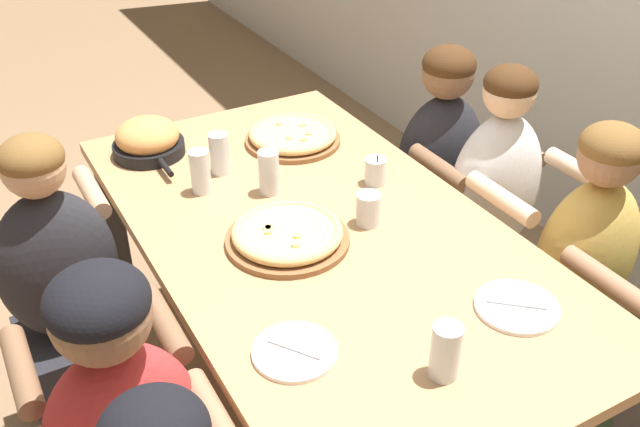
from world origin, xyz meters
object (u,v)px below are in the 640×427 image
object	(u,v)px
pizza_board_second	(293,136)
empty_plate_b	(517,307)
skillet_bowl	(148,140)
diner_far_center	(489,232)
drinking_glass_e	(269,174)
pizza_board_main	(287,235)
drinking_glass_d	(219,156)
diner_far_midleft	(436,195)
diner_far_midright	(576,300)
drinking_glass_c	(368,210)
drinking_glass_a	(200,174)
empty_plate_a	(294,351)
cocktail_glass_blue	(375,172)
drinking_glass_b	(445,354)
diner_near_midleft	(69,311)

from	to	relation	value
pizza_board_second	empty_plate_b	size ratio (longest dim) A/B	1.61
skillet_bowl	diner_far_center	bearing A→B (deg)	56.10
pizza_board_second	empty_plate_b	world-z (taller)	pizza_board_second
empty_plate_b	drinking_glass_e	distance (m)	0.89
pizza_board_main	drinking_glass_d	world-z (taller)	drinking_glass_d
empty_plate_b	drinking_glass_d	distance (m)	1.10
diner_far_midleft	diner_far_midright	bearing A→B (deg)	90.00
pizza_board_second	empty_plate_b	xyz separation A→B (m)	(1.11, 0.07, -0.02)
drinking_glass_c	drinking_glass_a	bearing A→B (deg)	-138.82
empty_plate_a	drinking_glass_a	bearing A→B (deg)	174.17
drinking_glass_a	drinking_glass_c	world-z (taller)	drinking_glass_a
cocktail_glass_blue	diner_far_center	xyz separation A→B (m)	(0.12, 0.43, -0.31)
pizza_board_second	diner_far_midleft	xyz separation A→B (m)	(0.20, 0.53, -0.30)
diner_far_midright	drinking_glass_c	bearing A→B (deg)	-31.20
drinking_glass_b	drinking_glass_e	bearing A→B (deg)	179.51
cocktail_glass_blue	drinking_glass_c	bearing A→B (deg)	-37.86
empty_plate_b	diner_near_midleft	distance (m)	1.37
diner_far_midleft	empty_plate_a	bearing A→B (deg)	36.91
pizza_board_second	drinking_glass_b	bearing A→B (deg)	-11.12
skillet_bowl	empty_plate_b	distance (m)	1.39
drinking_glass_b	diner_near_midleft	xyz separation A→B (m)	(-1.01, -0.67, -0.35)
drinking_glass_a	drinking_glass_b	world-z (taller)	drinking_glass_a
drinking_glass_c	diner_far_midleft	xyz separation A→B (m)	(-0.39, 0.58, -0.32)
cocktail_glass_blue	diner_near_midleft	bearing A→B (deg)	-101.33
drinking_glass_e	diner_near_midleft	world-z (taller)	diner_near_midleft
drinking_glass_b	drinking_glass_c	size ratio (longest dim) A/B	1.39
pizza_board_second	drinking_glass_c	bearing A→B (deg)	-4.79
pizza_board_second	drinking_glass_b	size ratio (longest dim) A/B	2.46
drinking_glass_d	diner_far_midleft	size ratio (longest dim) A/B	0.13
empty_plate_a	diner_near_midleft	bearing A→B (deg)	-152.76
drinking_glass_c	drinking_glass_e	distance (m)	0.36
drinking_glass_c	pizza_board_main	bearing A→B (deg)	-96.33
cocktail_glass_blue	drinking_glass_d	bearing A→B (deg)	-127.09
skillet_bowl	drinking_glass_d	bearing A→B (deg)	34.42
empty_plate_a	cocktail_glass_blue	xyz separation A→B (m)	(-0.58, 0.60, 0.03)
drinking_glass_c	diner_far_center	xyz separation A→B (m)	(-0.07, 0.58, -0.31)
empty_plate_b	cocktail_glass_blue	xyz separation A→B (m)	(-0.71, 0.03, 0.03)
pizza_board_second	drinking_glass_a	xyz separation A→B (m)	(0.17, -0.42, 0.04)
empty_plate_a	diner_far_center	size ratio (longest dim) A/B	0.18
skillet_bowl	diner_near_midleft	xyz separation A→B (m)	(0.36, -0.42, -0.34)
empty_plate_b	drinking_glass_d	xyz separation A→B (m)	(-1.03, -0.39, 0.06)
empty_plate_b	drinking_glass_d	bearing A→B (deg)	-159.47
empty_plate_a	drinking_glass_a	size ratio (longest dim) A/B	1.40
pizza_board_second	empty_plate_a	bearing A→B (deg)	-27.13
empty_plate_a	drinking_glass_b	size ratio (longest dim) A/B	1.44
pizza_board_main	drinking_glass_e	distance (m)	0.30
empty_plate_b	diner_far_center	distance (m)	0.80
diner_far_center	diner_near_midleft	bearing A→B (deg)	-12.63
diner_near_midleft	empty_plate_b	bearing A→B (deg)	-43.25
drinking_glass_b	cocktail_glass_blue	bearing A→B (deg)	157.31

